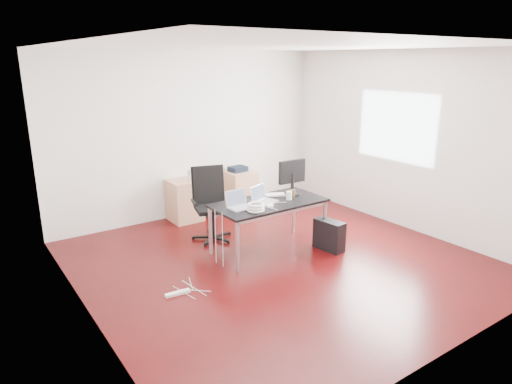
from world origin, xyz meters
TOP-DOWN VIEW (x-y plane):
  - room_shell at (0.04, 0.00)m, footprint 5.00×5.00m
  - desk at (0.11, 0.39)m, footprint 1.60×0.80m
  - office_chair at (-0.33, 1.28)m, footprint 0.59×0.61m
  - filing_cabinet_left at (-0.30, 2.23)m, footprint 0.50×0.50m
  - filing_cabinet_right at (0.81, 2.23)m, footprint 0.50×0.50m
  - pc_tower at (0.83, -0.09)m, footprint 0.26×0.47m
  - wastebasket at (0.14, 2.14)m, footprint 0.27×0.27m
  - power_strip at (-1.54, -0.05)m, footprint 0.30×0.09m
  - laptop_left at (-0.38, 0.39)m, footprint 0.34×0.26m
  - laptop_right at (0.03, 0.43)m, footprint 0.40×0.35m
  - monitor at (0.61, 0.50)m, footprint 0.45×0.26m
  - keyboard at (0.29, 0.62)m, footprint 0.46×0.31m
  - cup_white at (0.40, 0.30)m, footprint 0.09×0.09m
  - cup_brown at (0.54, 0.40)m, footprint 0.08×0.08m
  - cable_coil at (-0.28, 0.15)m, footprint 0.24×0.24m
  - power_adapter at (-0.02, 0.18)m, footprint 0.09×0.09m
  - speaker at (-0.20, 2.16)m, footprint 0.10×0.10m
  - navy_garment at (0.79, 2.25)m, footprint 0.32×0.27m

SIDE VIEW (x-z plane):
  - power_strip at x=-1.54m, z-range 0.00..0.04m
  - wastebasket at x=0.14m, z-range 0.00..0.28m
  - pc_tower at x=0.83m, z-range 0.00..0.44m
  - filing_cabinet_left at x=-0.30m, z-range 0.00..0.70m
  - filing_cabinet_right at x=0.81m, z-range 0.00..0.70m
  - office_chair at x=-0.33m, z-range 0.06..1.15m
  - desk at x=0.11m, z-range 0.31..1.04m
  - keyboard at x=0.29m, z-range 0.73..0.75m
  - power_adapter at x=-0.02m, z-range 0.73..0.76m
  - navy_garment at x=0.79m, z-range 0.70..0.79m
  - cup_brown at x=0.54m, z-range 0.73..0.83m
  - cable_coil at x=-0.28m, z-range 0.73..0.84m
  - laptop_left at x=-0.38m, z-range 0.67..0.90m
  - laptop_right at x=0.03m, z-range 0.67..0.90m
  - speaker at x=-0.20m, z-range 0.70..0.88m
  - cup_white at x=0.40m, z-range 0.73..0.85m
  - monitor at x=0.61m, z-range 0.76..1.27m
  - room_shell at x=0.04m, z-range -1.10..3.90m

